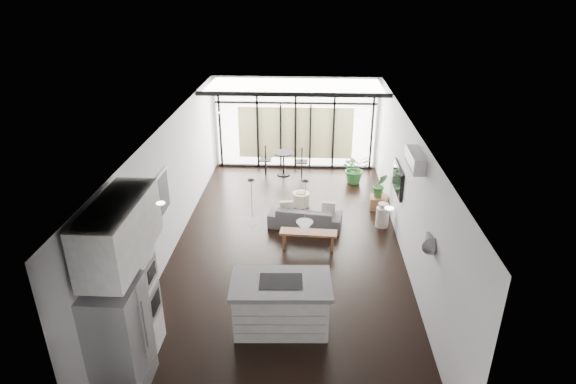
# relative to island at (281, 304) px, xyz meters

# --- Properties ---
(floor) EXTENTS (5.00, 10.00, 0.00)m
(floor) POSITION_rel_island_xyz_m (-0.02, 2.53, -0.46)
(floor) COLOR black
(floor) RESTS_ON ground
(ceiling) EXTENTS (5.00, 10.00, 0.00)m
(ceiling) POSITION_rel_island_xyz_m (-0.02, 2.53, 2.34)
(ceiling) COLOR white
(ceiling) RESTS_ON ground
(wall_left) EXTENTS (0.02, 10.00, 2.80)m
(wall_left) POSITION_rel_island_xyz_m (-2.52, 2.53, 0.94)
(wall_left) COLOR silver
(wall_left) RESTS_ON ground
(wall_right) EXTENTS (0.02, 10.00, 2.80)m
(wall_right) POSITION_rel_island_xyz_m (2.48, 2.53, 0.94)
(wall_right) COLOR silver
(wall_right) RESTS_ON ground
(wall_back) EXTENTS (5.00, 0.02, 2.80)m
(wall_back) POSITION_rel_island_xyz_m (-0.02, 7.53, 0.94)
(wall_back) COLOR silver
(wall_back) RESTS_ON ground
(wall_front) EXTENTS (5.00, 0.02, 2.80)m
(wall_front) POSITION_rel_island_xyz_m (-0.02, -2.47, 0.94)
(wall_front) COLOR silver
(wall_front) RESTS_ON ground
(glazing) EXTENTS (5.00, 0.20, 2.80)m
(glazing) POSITION_rel_island_xyz_m (-0.02, 7.41, 0.94)
(glazing) COLOR black
(glazing) RESTS_ON ground
(skylight) EXTENTS (4.70, 1.90, 0.06)m
(skylight) POSITION_rel_island_xyz_m (-0.02, 6.53, 2.31)
(skylight) COLOR white
(skylight) RESTS_ON ceiling
(neighbour_building) EXTENTS (3.50, 0.02, 1.60)m
(neighbour_building) POSITION_rel_island_xyz_m (-0.02, 7.48, 0.64)
(neighbour_building) COLOR beige
(neighbour_building) RESTS_ON ground
(island) EXTENTS (1.72, 1.07, 0.91)m
(island) POSITION_rel_island_xyz_m (0.00, 0.00, 0.00)
(island) COLOR white
(island) RESTS_ON floor
(cooktop) EXTENTS (0.74, 0.51, 0.01)m
(cooktop) POSITION_rel_island_xyz_m (0.00, 0.00, 0.46)
(cooktop) COLOR black
(cooktop) RESTS_ON island
(fridge) EXTENTS (0.68, 0.85, 1.75)m
(fridge) POSITION_rel_island_xyz_m (-2.19, -1.42, 0.42)
(fridge) COLOR #9B9BA0
(fridge) RESTS_ON floor
(appliance_column) EXTENTS (0.61, 0.63, 2.34)m
(appliance_column) POSITION_rel_island_xyz_m (-2.24, -0.62, 0.71)
(appliance_column) COLOR white
(appliance_column) RESTS_ON floor
(upper_cabinets) EXTENTS (0.62, 1.75, 0.86)m
(upper_cabinets) POSITION_rel_island_xyz_m (-2.14, -0.97, 1.89)
(upper_cabinets) COLOR white
(upper_cabinets) RESTS_ON wall_left
(pendant_left) EXTENTS (0.26, 0.26, 0.18)m
(pendant_left) POSITION_rel_island_xyz_m (-0.42, -0.12, 1.56)
(pendant_left) COLOR white
(pendant_left) RESTS_ON ceiling
(pendant_right) EXTENTS (0.26, 0.26, 0.18)m
(pendant_right) POSITION_rel_island_xyz_m (0.38, -0.12, 1.56)
(pendant_right) COLOR white
(pendant_right) RESTS_ON ceiling
(sofa) EXTENTS (1.78, 0.74, 0.68)m
(sofa) POSITION_rel_island_xyz_m (0.35, 3.62, -0.12)
(sofa) COLOR #4E4E51
(sofa) RESTS_ON floor
(console_bench) EXTENTS (1.26, 0.38, 0.40)m
(console_bench) POSITION_rel_island_xyz_m (0.43, 2.62, -0.26)
(console_bench) COLOR brown
(console_bench) RESTS_ON floor
(pouf) EXTENTS (0.55, 0.55, 0.35)m
(pouf) POSITION_rel_island_xyz_m (0.22, 4.73, -0.28)
(pouf) COLOR beige
(pouf) RESTS_ON floor
(crate) EXTENTS (0.47, 0.47, 0.32)m
(crate) POSITION_rel_island_xyz_m (2.23, 4.67, -0.29)
(crate) COLOR brown
(crate) RESTS_ON floor
(plant_tall) EXTENTS (0.96, 1.03, 0.68)m
(plant_tall) POSITION_rel_island_xyz_m (1.74, 6.33, -0.12)
(plant_tall) COLOR #2A662C
(plant_tall) RESTS_ON floor
(plant_crate) EXTENTS (0.41, 0.68, 0.29)m
(plant_crate) POSITION_rel_island_xyz_m (2.23, 4.67, 0.01)
(plant_crate) COLOR #2A662C
(plant_crate) RESTS_ON crate
(milk_can) EXTENTS (0.33, 0.33, 0.61)m
(milk_can) POSITION_rel_island_xyz_m (2.19, 3.70, -0.15)
(milk_can) COLOR beige
(milk_can) RESTS_ON floor
(bistro_set) EXTENTS (1.43, 0.70, 0.66)m
(bistro_set) POSITION_rel_island_xyz_m (-0.35, 6.82, -0.13)
(bistro_set) COLOR black
(bistro_set) RESTS_ON floor
(tv) EXTENTS (0.05, 1.10, 0.65)m
(tv) POSITION_rel_island_xyz_m (2.44, 3.53, 0.84)
(tv) COLOR black
(tv) RESTS_ON wall_right
(ac_unit) EXTENTS (0.22, 0.90, 0.30)m
(ac_unit) POSITION_rel_island_xyz_m (2.36, 1.73, 1.99)
(ac_unit) COLOR silver
(ac_unit) RESTS_ON wall_right
(framed_art) EXTENTS (0.04, 0.70, 0.90)m
(framed_art) POSITION_rel_island_xyz_m (-2.49, 2.03, 1.09)
(framed_art) COLOR black
(framed_art) RESTS_ON wall_left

